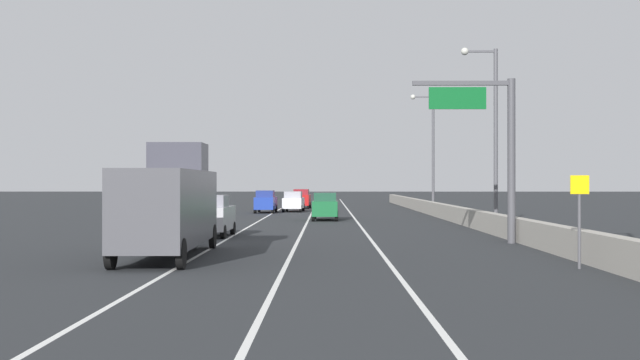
% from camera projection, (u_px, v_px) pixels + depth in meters
% --- Properties ---
extents(ground_plane, '(320.00, 320.00, 0.00)m').
position_uv_depth(ground_plane, '(334.00, 212.00, 70.94)').
color(ground_plane, '#26282B').
extents(lane_stripe_left, '(0.16, 130.00, 0.00)m').
position_uv_depth(lane_stripe_left, '(267.00, 217.00, 61.99)').
color(lane_stripe_left, silver).
rests_on(lane_stripe_left, ground_plane).
extents(lane_stripe_center, '(0.16, 130.00, 0.00)m').
position_uv_depth(lane_stripe_center, '(310.00, 217.00, 61.96)').
color(lane_stripe_center, silver).
rests_on(lane_stripe_center, ground_plane).
extents(lane_stripe_right, '(0.16, 130.00, 0.00)m').
position_uv_depth(lane_stripe_right, '(353.00, 217.00, 61.93)').
color(lane_stripe_right, silver).
rests_on(lane_stripe_right, ground_plane).
extents(jersey_barrier_right, '(0.60, 120.00, 1.10)m').
position_uv_depth(jersey_barrier_right, '(474.00, 219.00, 46.87)').
color(jersey_barrier_right, '#9E998E').
rests_on(jersey_barrier_right, ground_plane).
extents(overhead_sign_gantry, '(4.68, 0.36, 7.50)m').
position_uv_depth(overhead_sign_gantry, '(495.00, 139.00, 34.94)').
color(overhead_sign_gantry, '#47474C').
rests_on(overhead_sign_gantry, ground_plane).
extents(speed_advisory_sign, '(0.60, 0.11, 3.00)m').
position_uv_depth(speed_advisory_sign, '(579.00, 214.00, 24.63)').
color(speed_advisory_sign, '#4C4C51').
rests_on(speed_advisory_sign, ground_plane).
extents(lamp_post_right_second, '(2.14, 0.44, 10.62)m').
position_uv_depth(lamp_post_right_second, '(492.00, 126.00, 44.65)').
color(lamp_post_right_second, '#4C4C51').
rests_on(lamp_post_right_second, ground_plane).
extents(lamp_post_right_third, '(2.14, 0.44, 10.62)m').
position_uv_depth(lamp_post_right_third, '(430.00, 145.00, 68.47)').
color(lamp_post_right_third, '#4C4C51').
rests_on(lamp_post_right_third, ground_plane).
extents(car_blue_0, '(1.87, 4.39, 2.03)m').
position_uv_depth(car_blue_0, '(266.00, 202.00, 69.98)').
color(car_blue_0, '#1E389E').
rests_on(car_blue_0, ground_plane).
extents(car_silver_1, '(2.06, 4.05, 2.13)m').
position_uv_depth(car_silver_1, '(211.00, 216.00, 39.27)').
color(car_silver_1, '#B7B7BC').
rests_on(car_silver_1, ground_plane).
extents(car_green_2, '(1.95, 4.50, 2.01)m').
position_uv_depth(car_green_2, '(325.00, 207.00, 56.22)').
color(car_green_2, '#196033').
rests_on(car_green_2, ground_plane).
extents(car_red_3, '(1.95, 4.34, 2.05)m').
position_uv_depth(car_red_3, '(302.00, 199.00, 81.97)').
color(car_red_3, red).
rests_on(car_red_3, ground_plane).
extents(car_white_4, '(2.00, 4.60, 1.91)m').
position_uv_depth(car_white_4, '(294.00, 202.00, 72.54)').
color(car_white_4, white).
rests_on(car_white_4, ground_plane).
extents(box_truck, '(2.66, 9.37, 4.32)m').
position_uv_depth(box_truck, '(170.00, 204.00, 28.51)').
color(box_truck, '#4C4C51').
rests_on(box_truck, ground_plane).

